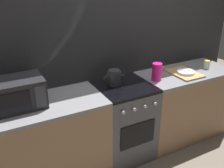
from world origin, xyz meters
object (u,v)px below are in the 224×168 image
object	(u,v)px
stove_unit	(123,121)
spice_jar	(207,65)
microwave	(18,93)
kettle	(114,78)
pitcher	(157,72)
dish_pile	(185,73)

from	to	relation	value
stove_unit	spice_jar	distance (m)	1.30
stove_unit	microwave	bearing A→B (deg)	177.10
kettle	microwave	bearing A→B (deg)	-178.55
pitcher	kettle	bearing A→B (deg)	166.11
dish_pile	spice_jar	distance (m)	0.39
stove_unit	kettle	xyz separation A→B (m)	(-0.08, 0.08, 0.53)
microwave	spice_jar	size ratio (longest dim) A/B	4.38
spice_jar	kettle	bearing A→B (deg)	174.91
pitcher	spice_jar	xyz separation A→B (m)	(0.79, 0.01, -0.05)
stove_unit	kettle	bearing A→B (deg)	134.33
microwave	pitcher	distance (m)	1.49
kettle	dish_pile	size ratio (longest dim) A/B	0.71
microwave	pitcher	xyz separation A→B (m)	(1.48, -0.09, -0.03)
microwave	pitcher	size ratio (longest dim) A/B	2.30
stove_unit	dish_pile	xyz separation A→B (m)	(0.81, -0.06, 0.47)
pitcher	dish_pile	bearing A→B (deg)	-2.53
microwave	kettle	bearing A→B (deg)	1.45
stove_unit	pitcher	xyz separation A→B (m)	(0.40, -0.04, 0.55)
kettle	pitcher	distance (m)	0.50
pitcher	spice_jar	world-z (taller)	pitcher
microwave	kettle	distance (m)	1.00
microwave	dish_pile	bearing A→B (deg)	-3.38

